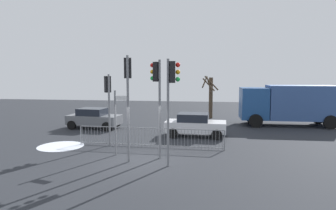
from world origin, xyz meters
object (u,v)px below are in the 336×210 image
Objects in this scene: traffic_light_rear_left at (128,85)px; traffic_light_mid_left at (171,88)px; traffic_light_foreground_right at (157,87)px; direction_sign_post at (116,119)px; delivery_truck at (289,103)px; traffic_light_mid_right at (108,93)px; car_grey_mid at (94,118)px; car_white_near at (195,124)px; bare_tree_left at (210,96)px.

traffic_light_rear_left is 2.07m from traffic_light_mid_left.
traffic_light_rear_left reaches higher than traffic_light_foreground_right.
delivery_truck is at bearing 57.16° from direction_sign_post.
traffic_light_mid_right is 5.99m from car_grey_mid.
traffic_light_foreground_right reaches higher than traffic_light_mid_left.
car_white_near is (7.49, -1.78, 0.00)m from car_grey_mid.
bare_tree_left is at bearing 85.90° from car_white_near.
car_grey_mid is at bearing -159.02° from traffic_light_mid_left.
car_grey_mid is at bearing 169.11° from car_white_near.
traffic_light_mid_right is at bearing 112.18° from traffic_light_rear_left.
direction_sign_post is 7.92m from car_grey_mid.
car_white_near is 8.58m from delivery_truck.
traffic_light_mid_right reaches higher than delivery_truck.
traffic_light_rear_left is 1.23× the size of car_white_near.
delivery_truck is at bearing 36.25° from traffic_light_rear_left.
traffic_light_mid_right is 1.24× the size of direction_sign_post.
traffic_light_rear_left is 1.50× the size of direction_sign_post.
traffic_light_rear_left is at bearing 145.58° from traffic_light_foreground_right.
traffic_light_mid_left is at bearing 55.21° from delivery_truck.
traffic_light_mid_right reaches higher than car_white_near.
delivery_truck is 1.86× the size of bare_tree_left.
traffic_light_foreground_right is 1.41m from traffic_light_mid_left.
traffic_light_mid_right is 5.94m from car_white_near.
traffic_light_mid_left reaches higher than bare_tree_left.
traffic_light_foreground_right is at bearing 17.42° from traffic_light_rear_left.
car_white_near is (2.69, 5.88, -2.72)m from traffic_light_rear_left.
traffic_light_rear_left is 0.67× the size of delivery_truck.
traffic_light_foreground_right reaches higher than traffic_light_mid_right.
traffic_light_mid_right reaches higher than car_grey_mid.
direction_sign_post is at bearing 42.77° from delivery_truck.
car_grey_mid is 14.77m from delivery_truck.
traffic_light_mid_left is at bearing -118.84° from traffic_light_foreground_right.
traffic_light_mid_right is 3.50m from traffic_light_rear_left.
traffic_light_mid_right is 0.86× the size of traffic_light_mid_left.
direction_sign_post is at bearing -133.98° from traffic_light_mid_left.
direction_sign_post is at bearing 121.84° from traffic_light_rear_left.
traffic_light_rear_left is 2.10m from direction_sign_post.
car_white_near is at bearing -8.01° from car_grey_mid.
traffic_light_foreground_right is 13.31m from delivery_truck.
delivery_truck is (8.38, 10.22, -1.63)m from traffic_light_foreground_right.
traffic_light_foreground_right reaches higher than car_grey_mid.
traffic_light_foreground_right is 0.65× the size of delivery_truck.
car_grey_mid is (-2.85, 4.82, -2.12)m from traffic_light_mid_right.
traffic_light_foreground_right reaches higher than delivery_truck.
car_grey_mid is 0.56× the size of delivery_truck.
traffic_light_rear_left is (-1.19, -0.69, 0.11)m from traffic_light_foreground_right.
bare_tree_left is at bearing 154.63° from traffic_light_mid_left.
traffic_light_mid_left is at bearing -81.37° from traffic_light_mid_right.
car_white_near is 0.55× the size of delivery_truck.
delivery_truck is (6.89, 5.03, 0.97)m from car_white_near.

